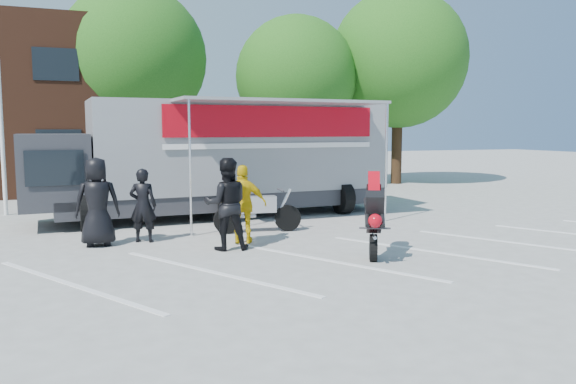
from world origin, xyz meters
TOP-DOWN VIEW (x-y plane):
  - ground at (0.00, 0.00)m, footprint 100.00×100.00m
  - parking_bay_lines at (0.00, 1.00)m, footprint 18.09×13.33m
  - flagpole at (-6.24, 10.00)m, footprint 1.61×0.12m
  - tree_left at (-2.00, 16.00)m, footprint 6.12×6.12m
  - tree_mid at (5.00, 15.00)m, footprint 5.44×5.44m
  - tree_right at (10.00, 14.50)m, footprint 6.46×6.46m
  - transporter_truck at (-0.21, 7.47)m, footprint 10.94×5.67m
  - parked_motorcycle at (-0.21, 4.52)m, footprint 2.36×1.03m
  - stunt_bike_rider at (1.27, 1.30)m, footprint 1.42×1.80m
  - spectator_leather_a at (-4.05, 4.20)m, footprint 0.99×0.66m
  - spectator_leather_b at (-3.05, 4.29)m, footprint 0.73×0.62m
  - spectator_leather_c at (-1.46, 2.81)m, footprint 1.08×0.90m
  - spectator_hivis at (-0.91, 3.37)m, footprint 1.14×0.82m

SIDE VIEW (x-z plane):
  - ground at x=0.00m, z-range 0.00..0.00m
  - transporter_truck at x=-0.21m, z-range -1.70..1.70m
  - parked_motorcycle at x=-0.21m, z-range -0.60..0.60m
  - stunt_bike_rider at x=1.27m, z-range -0.96..0.96m
  - parking_bay_lines at x=0.00m, z-range 0.00..0.01m
  - spectator_leather_b at x=-3.05m, z-range 0.00..1.71m
  - spectator_hivis at x=-0.91m, z-range 0.00..1.80m
  - spectator_leather_a at x=-4.05m, z-range 0.00..1.99m
  - spectator_leather_c at x=-1.46m, z-range 0.00..2.00m
  - tree_mid at x=5.00m, z-range 1.10..8.78m
  - flagpole at x=-6.24m, z-range 1.05..9.05m
  - tree_left at x=-2.00m, z-range 1.25..9.89m
  - tree_right at x=10.00m, z-range 1.32..10.44m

